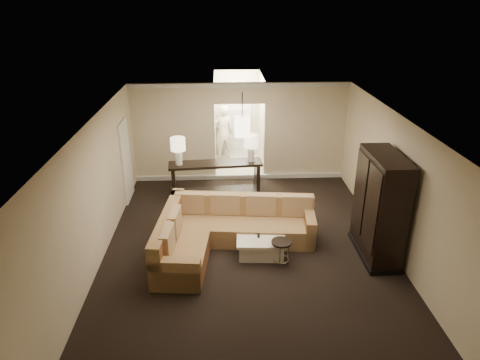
{
  "coord_description": "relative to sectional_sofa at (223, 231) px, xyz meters",
  "views": [
    {
      "loc": [
        -0.54,
        -7.54,
        4.99
      ],
      "look_at": [
        -0.13,
        1.2,
        1.16
      ],
      "focal_mm": 32.0,
      "sensor_mm": 36.0,
      "label": 1
    }
  ],
  "objects": [
    {
      "name": "ceiling",
      "position": [
        0.54,
        -0.3,
        2.42
      ],
      "size": [
        6.0,
        8.0,
        0.02
      ],
      "primitive_type": "cube",
      "color": "white",
      "rests_on": "wall_back"
    },
    {
      "name": "console_table",
      "position": [
        -0.15,
        2.55,
        0.18
      ],
      "size": [
        2.47,
        0.76,
        0.94
      ],
      "rotation": [
        0.0,
        0.0,
        0.09
      ],
      "color": "black",
      "rests_on": "ground"
    },
    {
      "name": "armoire",
      "position": [
        3.13,
        -0.43,
        0.67
      ],
      "size": [
        0.65,
        1.52,
        2.19
      ],
      "color": "black",
      "rests_on": "ground"
    },
    {
      "name": "person",
      "position": [
        0.09,
        5.3,
        0.61
      ],
      "size": [
        0.79,
        0.6,
        1.98
      ],
      "primitive_type": "imported",
      "rotation": [
        0.0,
        0.0,
        3.33
      ],
      "color": "beige",
      "rests_on": "ground"
    },
    {
      "name": "baseboard",
      "position": [
        0.54,
        3.65,
        -0.32
      ],
      "size": [
        6.0,
        0.1,
        0.12
      ],
      "primitive_type": "cube",
      "color": "silver",
      "rests_on": "ground"
    },
    {
      "name": "coffee_table",
      "position": [
        0.79,
        -0.21,
        -0.17
      ],
      "size": [
        1.05,
        1.05,
        0.42
      ],
      "rotation": [
        0.0,
        0.0,
        -0.05
      ],
      "color": "white",
      "rests_on": "ground"
    },
    {
      "name": "ground",
      "position": [
        0.54,
        -0.3,
        -0.38
      ],
      "size": [
        8.0,
        8.0,
        0.0
      ],
      "primitive_type": "plane",
      "color": "black",
      "rests_on": "ground"
    },
    {
      "name": "wall_back",
      "position": [
        0.54,
        3.7,
        1.02
      ],
      "size": [
        6.0,
        0.04,
        2.8
      ],
      "primitive_type": "cube",
      "color": "beige",
      "rests_on": "ground"
    },
    {
      "name": "foyer",
      "position": [
        0.54,
        5.04,
        0.92
      ],
      "size": [
        1.44,
        2.02,
        2.8
      ],
      "color": "silver",
      "rests_on": "ground"
    },
    {
      "name": "crown_molding",
      "position": [
        0.54,
        3.65,
        2.35
      ],
      "size": [
        6.0,
        0.1,
        0.12
      ],
      "primitive_type": "cube",
      "color": "silver",
      "rests_on": "wall_back"
    },
    {
      "name": "wall_left",
      "position": [
        -2.46,
        -0.3,
        1.02
      ],
      "size": [
        0.04,
        8.0,
        2.8
      ],
      "primitive_type": "cube",
      "color": "beige",
      "rests_on": "ground"
    },
    {
      "name": "drink_table",
      "position": [
        1.16,
        -0.67,
        -0.02
      ],
      "size": [
        0.4,
        0.4,
        0.51
      ],
      "rotation": [
        0.0,
        0.0,
        0.25
      ],
      "color": "black",
      "rests_on": "ground"
    },
    {
      "name": "wall_right",
      "position": [
        3.54,
        -0.3,
        1.02
      ],
      "size": [
        0.04,
        8.0,
        2.8
      ],
      "primitive_type": "cube",
      "color": "beige",
      "rests_on": "ground"
    },
    {
      "name": "table_lamp_right",
      "position": [
        0.78,
        2.63,
        1.04
      ],
      "size": [
        0.38,
        0.38,
        0.72
      ],
      "color": "white",
      "rests_on": "console_table"
    },
    {
      "name": "sectional_sofa",
      "position": [
        0.0,
        0.0,
        0.0
      ],
      "size": [
        3.39,
        2.61,
        0.95
      ],
      "rotation": [
        0.0,
        0.0,
        -0.1
      ],
      "color": "brown",
      "rests_on": "ground"
    },
    {
      "name": "wall_front",
      "position": [
        0.54,
        -4.3,
        1.02
      ],
      "size": [
        6.0,
        0.04,
        2.8
      ],
      "primitive_type": "cube",
      "color": "beige",
      "rests_on": "ground"
    },
    {
      "name": "pendant_light",
      "position": [
        0.54,
        2.4,
        1.57
      ],
      "size": [
        0.38,
        0.38,
        1.09
      ],
      "color": "black",
      "rests_on": "ceiling"
    },
    {
      "name": "side_door",
      "position": [
        -2.43,
        2.5,
        0.67
      ],
      "size": [
        0.05,
        0.9,
        2.1
      ],
      "primitive_type": "cube",
      "color": "white",
      "rests_on": "ground"
    },
    {
      "name": "table_lamp_left",
      "position": [
        -1.09,
        2.47,
        1.04
      ],
      "size": [
        0.38,
        0.38,
        0.72
      ],
      "color": "white",
      "rests_on": "console_table"
    }
  ]
}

